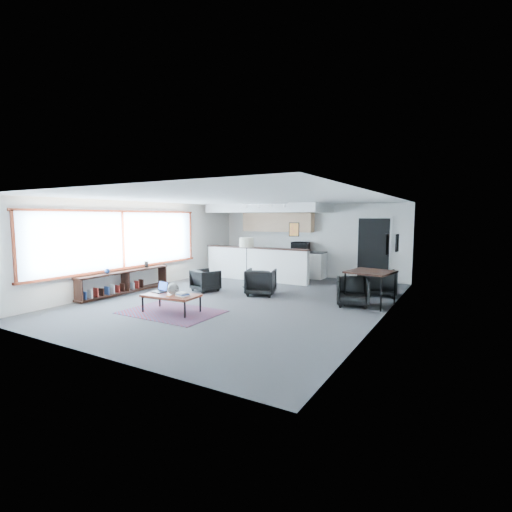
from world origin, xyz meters
The scene contains 21 objects.
room centered at (0.00, 0.00, 1.30)m, with size 7.02×9.02×2.62m.
window centered at (-3.46, -0.90, 1.46)m, with size 0.10×5.95×1.66m.
console centered at (-3.30, -1.05, 0.33)m, with size 0.35×3.00×0.80m.
kitchenette centered at (-1.20, 3.71, 1.38)m, with size 4.20×1.96×2.60m.
doorway centered at (2.30, 4.42, 1.07)m, with size 1.10×0.12×2.15m.
track_light centered at (-0.59, 2.20, 2.53)m, with size 1.60×0.07×0.15m.
wall_art_lower centered at (3.47, 0.40, 1.55)m, with size 0.03×0.38×0.48m.
wall_art_upper centered at (3.47, 1.70, 1.50)m, with size 0.03×0.34×0.44m.
kilim_rug centered at (-0.71, -1.93, 0.01)m, with size 2.16×1.48×0.01m.
coffee_table centered at (-0.71, -1.93, 0.38)m, with size 1.30×0.77×0.41m.
laptop centered at (-1.13, -1.82, 0.48)m, with size 0.37×0.32×0.24m.
ceramic_pot centered at (-0.66, -1.91, 0.54)m, with size 0.26×0.26×0.26m.
book_stack centered at (-0.37, -1.94, 0.45)m, with size 0.30×0.26×0.08m.
coaster centered at (-0.62, -2.13, 0.41)m, with size 0.14×0.14×0.01m.
armchair_left centered at (-1.54, 0.39, 0.35)m, with size 0.67×0.63×0.69m, color black.
armchair_right centered at (0.10, 0.73, 0.40)m, with size 0.77×0.72×0.79m, color black.
floor_lamp centered at (-0.83, 1.52, 1.32)m, with size 0.54×0.54×1.52m.
dining_table centered at (3.00, 1.00, 0.77)m, with size 1.15×1.15×0.84m.
dining_chair_near centered at (2.65, 0.73, 0.32)m, with size 0.63×0.59×0.65m, color black.
dining_chair_far centered at (2.99, 2.28, 0.34)m, with size 0.66×0.61×0.67m, color black.
microwave centered at (-0.20, 4.15, 1.13)m, with size 0.59×0.33×0.40m, color black.
Camera 1 is at (5.04, -8.06, 2.14)m, focal length 26.00 mm.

